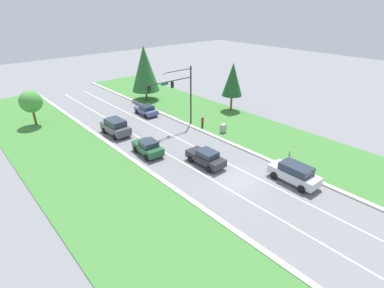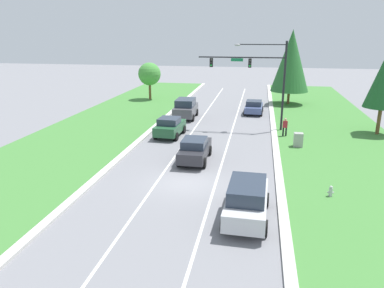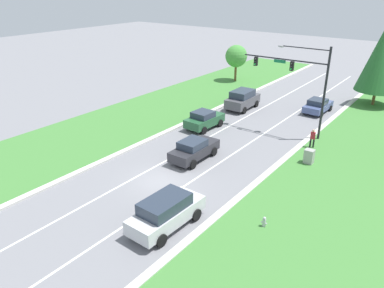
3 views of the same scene
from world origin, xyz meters
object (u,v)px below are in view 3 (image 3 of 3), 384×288
traffic_signal_mast (301,76)px  forest_sedan (204,119)px  fire_hydrant (264,222)px  silver_suv (166,212)px  oak_near_left_tree (236,56)px  charcoal_sedan (194,149)px  conifer_near_right_tree (382,57)px  utility_cabinet (309,157)px  pedestrian (313,138)px  graphite_suv (243,99)px  slate_blue_sedan (318,106)px

traffic_signal_mast → forest_sedan: size_ratio=1.93×
forest_sedan → fire_hydrant: bearing=-39.4°
silver_suv → oak_near_left_tree: size_ratio=0.99×
charcoal_sedan → conifer_near_right_tree: 25.20m
forest_sedan → utility_cabinet: size_ratio=3.53×
fire_hydrant → oak_near_left_tree: oak_near_left_tree is taller
charcoal_sedan → pedestrian: (6.69, 7.70, 0.07)m
fire_hydrant → oak_near_left_tree: bearing=123.4°
forest_sedan → oak_near_left_tree: 19.16m
graphite_suv → fire_hydrant: size_ratio=6.62×
charcoal_sedan → fire_hydrant: (8.53, -4.79, -0.52)m
silver_suv → oak_near_left_tree: (-14.29, 31.82, 2.46)m
graphite_suv → charcoal_sedan: bearing=-77.3°
graphite_suv → fire_hydrant: 21.82m
utility_cabinet → oak_near_left_tree: bearing=133.1°
silver_suv → fire_hydrant: silver_suv is taller
charcoal_sedan → forest_sedan: bearing=118.3°
graphite_suv → utility_cabinet: 14.07m
charcoal_sedan → utility_cabinet: 8.89m
pedestrian → conifer_near_right_tree: (1.29, 15.76, 4.53)m
traffic_signal_mast → fire_hydrant: traffic_signal_mast is taller
silver_suv → utility_cabinet: bearing=76.2°
traffic_signal_mast → charcoal_sedan: bearing=-113.3°
slate_blue_sedan → conifer_near_right_tree: conifer_near_right_tree is taller
graphite_suv → charcoal_sedan: graphite_suv is taller
traffic_signal_mast → oak_near_left_tree: (-14.54, 13.86, -1.95)m
utility_cabinet → conifer_near_right_tree: (0.40, 18.81, 4.87)m
graphite_suv → oak_near_left_tree: (-6.95, 10.23, 2.39)m
forest_sedan → graphite_suv: bearing=93.6°
silver_suv → conifer_near_right_tree: size_ratio=0.54×
forest_sedan → oak_near_left_tree: (-7.00, 17.65, 2.59)m
slate_blue_sedan → oak_near_left_tree: 15.77m
conifer_near_right_tree → pedestrian: bearing=-94.7°
traffic_signal_mast → silver_suv: size_ratio=1.65×
pedestrian → oak_near_left_tree: 23.49m
forest_sedan → oak_near_left_tree: bearing=114.8°
fire_hydrant → traffic_signal_mast: bearing=106.3°
traffic_signal_mast → charcoal_sedan: size_ratio=1.77×
utility_cabinet → forest_sedan: bearing=172.4°
silver_suv → pedestrian: size_ratio=2.92×
utility_cabinet → oak_near_left_tree: 26.30m
silver_suv → oak_near_left_tree: oak_near_left_tree is taller
graphite_suv → oak_near_left_tree: oak_near_left_tree is taller
silver_suv → fire_hydrant: bearing=37.9°
charcoal_sedan → conifer_near_right_tree: conifer_near_right_tree is taller
silver_suv → forest_sedan: size_ratio=1.17×
silver_suv → slate_blue_sedan: bearing=92.3°
utility_cabinet → conifer_near_right_tree: bearing=88.8°
charcoal_sedan → utility_cabinet: charcoal_sedan is taller
traffic_signal_mast → fire_hydrant: size_ratio=11.63×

